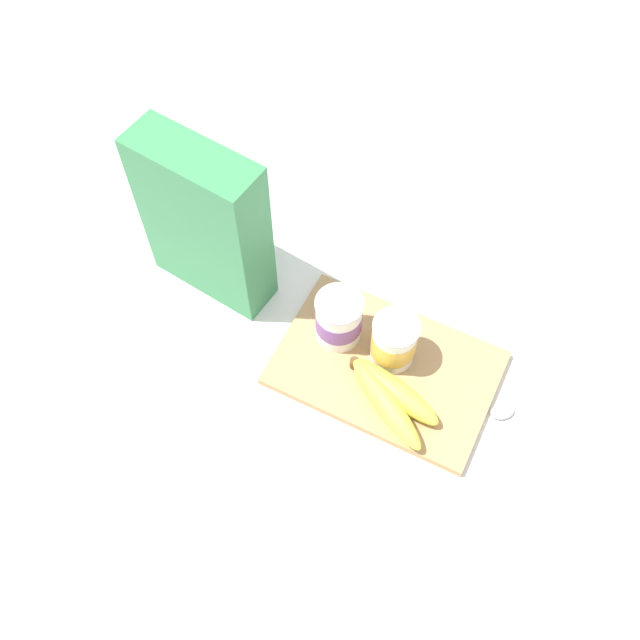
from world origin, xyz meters
name	(u,v)px	position (x,y,z in m)	size (l,w,h in m)	color
ground_plane	(385,370)	(0.00, 0.00, 0.00)	(2.40, 2.40, 0.00)	silver
cutting_board	(386,368)	(0.00, 0.00, 0.01)	(0.32, 0.21, 0.01)	tan
cereal_box	(205,223)	(-0.32, 0.03, 0.14)	(0.20, 0.07, 0.28)	#38844C
yogurt_cup_front	(339,319)	(-0.09, 0.02, 0.06)	(0.07, 0.07, 0.09)	white
yogurt_cup_back	(397,343)	(0.00, 0.02, 0.06)	(0.07, 0.07, 0.09)	white
banana_bunch	(390,397)	(0.03, -0.05, 0.03)	(0.16, 0.12, 0.04)	yellow
spoon	(519,408)	(0.20, 0.03, 0.01)	(0.11, 0.10, 0.01)	silver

